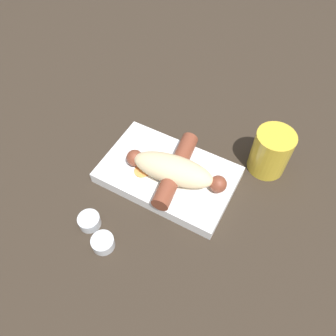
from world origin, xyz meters
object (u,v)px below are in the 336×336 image
object	(u,v)px
bread_roll	(173,169)
condiment_cup_near	(89,221)
food_tray	(168,175)
drink_glass	(271,152)
condiment_cup_far	(103,243)
sausage	(175,171)

from	to	relation	value
bread_roll	condiment_cup_near	world-z (taller)	bread_roll
food_tray	condiment_cup_near	xyz separation A→B (m)	(-0.08, -0.17, -0.00)
food_tray	drink_glass	distance (m)	0.22
condiment_cup_far	drink_glass	distance (m)	0.38
food_tray	condiment_cup_near	bearing A→B (deg)	-115.86
condiment_cup_far	drink_glass	xyz separation A→B (m)	(0.20, 0.32, 0.04)
drink_glass	bread_roll	bearing A→B (deg)	-138.38
condiment_cup_near	condiment_cup_far	distance (m)	0.05
bread_roll	condiment_cup_far	world-z (taller)	bread_roll
condiment_cup_far	drink_glass	bearing A→B (deg)	57.59
food_tray	sausage	bearing A→B (deg)	-10.40
bread_roll	condiment_cup_far	distance (m)	0.19
food_tray	condiment_cup_far	world-z (taller)	food_tray
drink_glass	sausage	bearing A→B (deg)	-138.88
bread_roll	sausage	bearing A→B (deg)	60.12
bread_roll	drink_glass	bearing A→B (deg)	41.62
condiment_cup_near	condiment_cup_far	xyz separation A→B (m)	(0.05, -0.02, 0.00)
food_tray	drink_glass	xyz separation A→B (m)	(0.17, 0.13, 0.04)
condiment_cup_near	drink_glass	xyz separation A→B (m)	(0.25, 0.29, 0.04)
bread_roll	food_tray	bearing A→B (deg)	151.94
food_tray	bread_roll	size ratio (longest dim) A/B	1.59
food_tray	condiment_cup_near	world-z (taller)	food_tray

